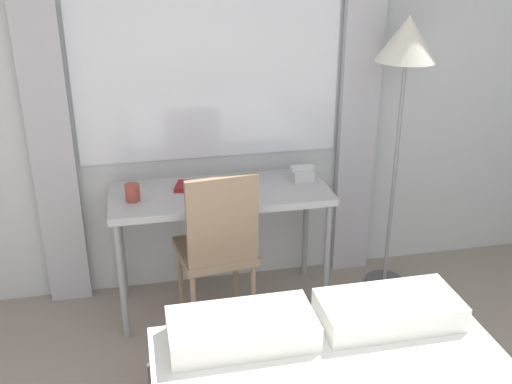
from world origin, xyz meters
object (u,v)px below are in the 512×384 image
object	(u,v)px
standing_lamp	(406,57)
mug	(132,193)
desk	(220,202)
telephone	(302,173)
book	(200,186)
desk_chair	(218,243)

from	to	relation	value
standing_lamp	mug	xyz separation A→B (m)	(-1.55, -0.03, -0.66)
desk	telephone	world-z (taller)	telephone
desk	book	size ratio (longest dim) A/B	4.09
desk_chair	book	world-z (taller)	desk_chair
desk_chair	book	size ratio (longest dim) A/B	3.21
telephone	book	distance (m)	0.61
standing_lamp	telephone	bearing A→B (deg)	172.31
desk	book	world-z (taller)	book
telephone	mug	distance (m)	1.00
desk_chair	telephone	distance (m)	0.69
mug	standing_lamp	bearing A→B (deg)	1.28
telephone	book	bearing A→B (deg)	-178.30
desk_chair	standing_lamp	world-z (taller)	standing_lamp
telephone	standing_lamp	bearing A→B (deg)	-7.69
mug	desk	bearing A→B (deg)	4.07
desk	standing_lamp	bearing A→B (deg)	-0.00
telephone	book	size ratio (longest dim) A/B	0.45
desk	standing_lamp	world-z (taller)	standing_lamp
book	mug	bearing A→B (deg)	-166.42
desk	book	distance (m)	0.15
desk_chair	mug	world-z (taller)	desk_chair
desk_chair	book	xyz separation A→B (m)	(-0.05, 0.31, 0.21)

